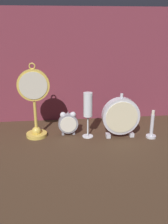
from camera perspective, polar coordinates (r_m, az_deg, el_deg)
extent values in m
plane|color=#422D1E|center=(1.13, 0.45, -7.36)|extent=(4.00, 4.00, 0.00)
cube|color=brown|center=(1.35, -1.17, 10.38)|extent=(1.26, 0.01, 0.59)
cylinder|color=gold|center=(1.22, -10.75, -5.07)|extent=(0.10, 0.10, 0.02)
sphere|color=gold|center=(1.22, -10.81, -4.30)|extent=(0.04, 0.04, 0.04)
cylinder|color=gold|center=(1.19, -11.01, -1.30)|extent=(0.01, 0.01, 0.16)
cylinder|color=gold|center=(1.15, -11.51, 6.02)|extent=(0.15, 0.02, 0.15)
cylinder|color=beige|center=(1.14, -11.55, 5.91)|extent=(0.13, 0.00, 0.13)
torus|color=gold|center=(1.13, -11.79, 10.22)|extent=(0.03, 0.01, 0.03)
cube|color=gray|center=(1.22, -4.81, -4.96)|extent=(0.01, 0.01, 0.01)
cube|color=gray|center=(1.22, -2.37, -4.86)|extent=(0.01, 0.01, 0.01)
cylinder|color=gray|center=(1.20, -3.64, -2.59)|extent=(0.09, 0.03, 0.09)
cylinder|color=silver|center=(1.18, -3.60, -2.89)|extent=(0.08, 0.00, 0.08)
sphere|color=silver|center=(1.18, -4.83, -0.68)|extent=(0.03, 0.03, 0.03)
sphere|color=silver|center=(1.18, -2.54, -0.60)|extent=(0.03, 0.03, 0.03)
cylinder|color=silver|center=(1.18, -3.69, -0.38)|extent=(0.00, 0.00, 0.02)
cube|color=silver|center=(1.19, 5.51, -5.35)|extent=(0.02, 0.03, 0.02)
cube|color=silver|center=(1.22, 10.76, -5.04)|extent=(0.02, 0.03, 0.02)
cylinder|color=silver|center=(1.17, 8.39, -0.90)|extent=(0.17, 0.04, 0.17)
cylinder|color=beige|center=(1.15, 8.64, -1.26)|extent=(0.15, 0.00, 0.15)
cylinder|color=silver|center=(1.14, 8.62, 3.70)|extent=(0.01, 0.01, 0.02)
cylinder|color=silver|center=(1.20, 0.86, -5.48)|extent=(0.05, 0.05, 0.01)
cylinder|color=silver|center=(1.18, 0.87, -3.19)|extent=(0.01, 0.01, 0.10)
cylinder|color=white|center=(1.14, 0.90, 1.69)|extent=(0.04, 0.04, 0.11)
cylinder|color=beige|center=(1.15, 0.89, 0.76)|extent=(0.04, 0.04, 0.07)
cylinder|color=silver|center=(1.23, 15.04, -5.41)|extent=(0.05, 0.05, 0.01)
cylinder|color=silver|center=(1.21, 15.27, -2.93)|extent=(0.02, 0.02, 0.11)
cylinder|color=silver|center=(1.19, 15.54, -0.13)|extent=(0.01, 0.01, 0.02)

